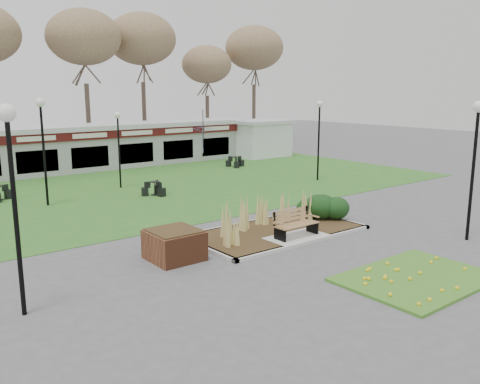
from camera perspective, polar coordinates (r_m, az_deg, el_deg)
ground at (r=17.78m, az=6.68°, el=-5.48°), size 100.00×100.00×0.00m
lawn at (r=27.36m, az=-11.25°, el=0.41°), size 34.00×16.00×0.02m
flower_bed at (r=15.03m, az=19.26°, el=-9.00°), size 4.20×3.00×0.16m
planting_bed at (r=19.47m, az=6.59°, el=-2.86°), size 6.75×3.40×1.27m
park_bench at (r=17.78m, az=6.17°, el=-3.49°), size 1.70×0.66×0.93m
brick_planter at (r=15.81m, az=-7.39°, el=-5.87°), size 1.50×1.50×0.95m
food_pavilion at (r=34.37m, az=-17.41°, el=4.80°), size 24.60×3.40×2.90m
service_hut at (r=39.59m, az=2.32°, el=6.10°), size 4.40×3.40×2.83m
tree_backdrop at (r=41.91m, az=-22.06°, el=15.05°), size 47.24×5.24×10.36m
lamp_post_near_left at (r=12.24m, az=-24.33°, el=2.85°), size 0.40×0.40×4.86m
lamp_post_near_right at (r=18.86m, az=24.96°, el=5.33°), size 0.40×0.40×4.79m
lamp_post_mid_left at (r=24.02m, az=-21.34°, el=6.73°), size 0.40×0.40×4.80m
lamp_post_mid_right at (r=27.35m, az=-13.51°, el=6.47°), size 0.33×0.33×4.01m
lamp_post_far_right at (r=29.18m, az=8.89°, el=7.71°), size 0.38×0.38×4.54m
bistro_set_b at (r=25.40m, az=-9.54°, el=0.16°), size 1.24×1.21×0.67m
bistro_set_c at (r=34.19m, az=-0.52°, el=3.22°), size 1.13×1.29×0.68m
patio_umbrella at (r=36.06m, az=-4.15°, el=5.91°), size 2.43×2.47×2.64m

